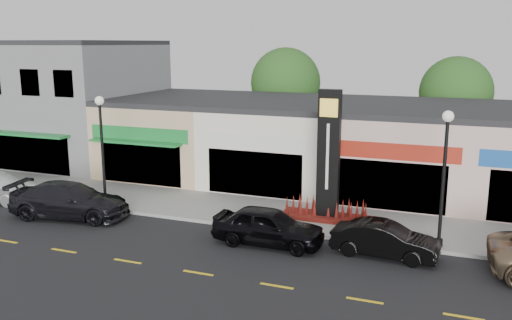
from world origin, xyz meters
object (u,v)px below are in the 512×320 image
object	(u,v)px
pylon_sign	(328,175)
car_black_sedan	(268,226)
car_black_conv	(385,240)
lamp_west_near	(102,140)
car_dark_sedan	(70,200)
lamp_east_near	(444,165)

from	to	relation	value
pylon_sign	car_black_sedan	size ratio (longest dim) A/B	1.30
car_black_conv	lamp_west_near	bearing A→B (deg)	88.15
car_black_sedan	car_black_conv	bearing A→B (deg)	-84.70
lamp_west_near	car_black_sedan	xyz separation A→B (m)	(9.41, -1.90, -2.69)
lamp_west_near	car_dark_sedan	size ratio (longest dim) A/B	0.96
lamp_west_near	lamp_east_near	bearing A→B (deg)	0.00
lamp_east_near	car_dark_sedan	distance (m)	16.93
car_dark_sedan	lamp_east_near	bearing A→B (deg)	-92.83
pylon_sign	car_dark_sedan	world-z (taller)	pylon_sign
car_black_sedan	car_black_conv	distance (m)	4.67
lamp_east_near	car_black_sedan	bearing A→B (deg)	-163.92
lamp_west_near	lamp_east_near	distance (m)	16.00
lamp_west_near	car_black_sedan	size ratio (longest dim) A/B	1.18
lamp_west_near	car_black_sedan	distance (m)	9.97
lamp_west_near	car_dark_sedan	xyz separation A→B (m)	(-0.61, -1.90, -2.65)
lamp_east_near	pylon_sign	xyz separation A→B (m)	(-5.00, 1.70, -1.20)
lamp_east_near	car_dark_sedan	size ratio (longest dim) A/B	0.96
car_black_sedan	lamp_west_near	bearing A→B (deg)	78.82
lamp_west_near	lamp_east_near	size ratio (longest dim) A/B	1.00
lamp_west_near	car_dark_sedan	world-z (taller)	lamp_west_near
car_black_conv	pylon_sign	bearing A→B (deg)	48.01
lamp_east_near	car_black_conv	distance (m)	3.72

